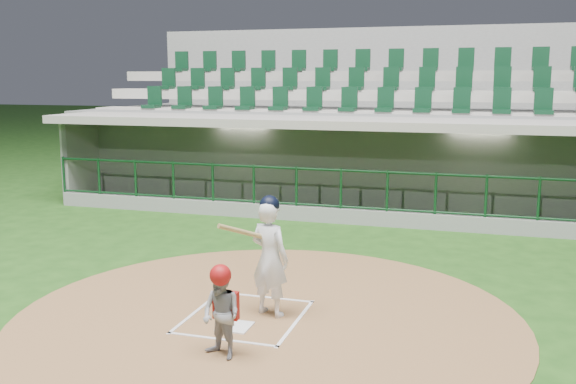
# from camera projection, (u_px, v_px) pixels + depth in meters

# --- Properties ---
(ground) EXTENTS (120.00, 120.00, 0.00)m
(ground) POSITION_uv_depth(u_px,v_px,m) (253.00, 310.00, 9.36)
(ground) COLOR #1C4513
(ground) RESTS_ON ground
(dirt_circle) EXTENTS (7.20, 7.20, 0.01)m
(dirt_circle) POSITION_uv_depth(u_px,v_px,m) (268.00, 317.00, 9.08)
(dirt_circle) COLOR brown
(dirt_circle) RESTS_ON ground
(home_plate) EXTENTS (0.43, 0.43, 0.02)m
(home_plate) POSITION_uv_depth(u_px,v_px,m) (235.00, 326.00, 8.69)
(home_plate) COLOR white
(home_plate) RESTS_ON dirt_circle
(batter_box_chalk) EXTENTS (1.55, 1.80, 0.01)m
(batter_box_chalk) POSITION_uv_depth(u_px,v_px,m) (245.00, 316.00, 9.07)
(batter_box_chalk) COLOR white
(batter_box_chalk) RESTS_ON ground
(dugout_structure) EXTENTS (16.40, 3.70, 3.00)m
(dugout_structure) POSITION_uv_depth(u_px,v_px,m) (361.00, 172.00, 16.51)
(dugout_structure) COLOR slate
(dugout_structure) RESTS_ON ground
(seating_deck) EXTENTS (17.00, 6.72, 5.15)m
(seating_deck) POSITION_uv_depth(u_px,v_px,m) (376.00, 142.00, 19.37)
(seating_deck) COLOR slate
(seating_deck) RESTS_ON ground
(batter) EXTENTS (0.89, 0.92, 1.73)m
(batter) POSITION_uv_depth(u_px,v_px,m) (269.00, 255.00, 9.02)
(batter) COLOR white
(batter) RESTS_ON dirt_circle
(catcher) EXTENTS (0.65, 0.58, 1.16)m
(catcher) POSITION_uv_depth(u_px,v_px,m) (221.00, 311.00, 7.67)
(catcher) COLOR #929297
(catcher) RESTS_ON dirt_circle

